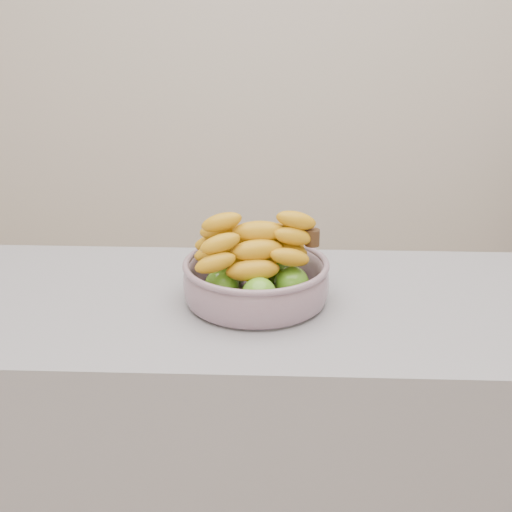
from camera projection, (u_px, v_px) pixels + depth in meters
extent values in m
cube|color=beige|center=(284.00, 19.00, 3.14)|extent=(4.00, 0.05, 2.70)
cube|color=gray|center=(275.00, 475.00, 1.66)|extent=(2.00, 0.60, 0.90)
cylinder|color=#96A4B4|center=(256.00, 298.00, 1.49)|extent=(0.26, 0.26, 0.01)
torus|color=#96A4B4|center=(256.00, 264.00, 1.46)|extent=(0.30, 0.30, 0.01)
sphere|color=#4C9419|center=(259.00, 295.00, 1.41)|extent=(0.07, 0.07, 0.07)
sphere|color=#4C9419|center=(292.00, 283.00, 1.46)|extent=(0.07, 0.07, 0.07)
sphere|color=#4C9419|center=(274.00, 268.00, 1.54)|extent=(0.07, 0.07, 0.07)
sphere|color=#4C9419|center=(233.00, 269.00, 1.53)|extent=(0.07, 0.07, 0.07)
sphere|color=#4C9419|center=(222.00, 285.00, 1.45)|extent=(0.07, 0.07, 0.07)
ellipsoid|color=gold|center=(253.00, 270.00, 1.42)|extent=(0.20, 0.09, 0.04)
ellipsoid|color=gold|center=(251.00, 261.00, 1.46)|extent=(0.19, 0.07, 0.04)
ellipsoid|color=gold|center=(249.00, 253.00, 1.50)|extent=(0.19, 0.04, 0.04)
ellipsoid|color=gold|center=(257.00, 250.00, 1.42)|extent=(0.19, 0.10, 0.04)
ellipsoid|color=gold|center=(255.00, 241.00, 1.47)|extent=(0.19, 0.06, 0.04)
ellipsoid|color=gold|center=(259.00, 232.00, 1.44)|extent=(0.19, 0.07, 0.04)
cylinder|color=#3B2512|center=(312.00, 238.00, 1.45)|extent=(0.03, 0.03, 0.03)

